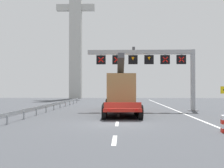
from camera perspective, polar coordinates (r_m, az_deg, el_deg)
The scene contains 7 objects.
ground at distance 19.23m, azimuth 0.31°, elevation -7.73°, with size 112.00×112.00×0.00m, color #424449.
lane_markings at distance 41.25m, azimuth 1.51°, elevation -4.10°, with size 0.20×58.78×0.01m.
edge_line_right at distance 31.68m, azimuth 12.28°, elevation -5.03°, with size 0.20×63.00×0.01m, color silver.
overhead_lane_gantry at distance 31.19m, azimuth 7.86°, elevation 4.35°, with size 11.35×0.90×6.64m.
heavy_haul_truck_red at distance 29.22m, azimuth 1.49°, elevation -1.51°, with size 3.43×14.13×5.30m.
guardrail_left at distance 34.05m, azimuth -10.59°, elevation -3.82°, with size 0.13×32.20×0.76m.
bridge_pylon_distant at distance 72.19m, azimuth -6.99°, elevation 11.43°, with size 9.00×2.00×34.73m.
Camera 1 is at (0.56, -19.09, 2.26)m, focal length 47.62 mm.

